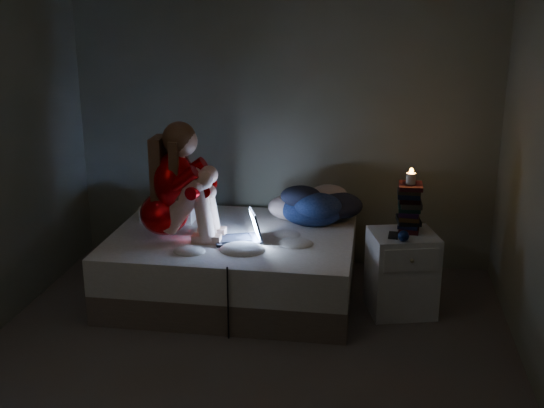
% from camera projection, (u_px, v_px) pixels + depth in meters
% --- Properties ---
extents(floor, '(3.60, 3.80, 0.02)m').
position_uv_depth(floor, '(240.00, 370.00, 4.37)').
color(floor, '#4F4A48').
rests_on(floor, ground).
extents(wall_back, '(3.60, 0.02, 2.60)m').
position_uv_depth(wall_back, '(283.00, 116.00, 5.78)').
color(wall_back, '#555C4B').
rests_on(wall_back, ground).
extents(wall_front, '(3.60, 0.02, 2.60)m').
position_uv_depth(wall_front, '(117.00, 323.00, 2.18)').
color(wall_front, '#555C4B').
rests_on(wall_front, ground).
extents(bed, '(1.86, 1.39, 0.51)m').
position_uv_depth(bed, '(233.00, 264.00, 5.37)').
color(bed, '#BCB8AC').
rests_on(bed, ground).
extents(pillow, '(0.43, 0.31, 0.13)m').
position_uv_depth(pillow, '(170.00, 211.00, 5.64)').
color(pillow, silver).
rests_on(pillow, bed).
extents(woman, '(0.56, 0.37, 0.90)m').
position_uv_depth(woman, '(163.00, 180.00, 5.09)').
color(woman, '#940002').
rests_on(woman, bed).
extents(laptop, '(0.41, 0.35, 0.24)m').
position_uv_depth(laptop, '(237.00, 226.00, 5.10)').
color(laptop, black).
rests_on(laptop, bed).
extents(clothes_pile, '(0.58, 0.48, 0.33)m').
position_uv_depth(clothes_pile, '(312.00, 203.00, 5.51)').
color(clothes_pile, '#0B1C41').
rests_on(clothes_pile, bed).
extents(nightstand, '(0.56, 0.52, 0.62)m').
position_uv_depth(nightstand, '(401.00, 273.00, 5.07)').
color(nightstand, silver).
rests_on(nightstand, ground).
extents(book_stack, '(0.19, 0.25, 0.33)m').
position_uv_depth(book_stack, '(409.00, 209.00, 5.00)').
color(book_stack, black).
rests_on(book_stack, nightstand).
extents(candle, '(0.07, 0.07, 0.08)m').
position_uv_depth(candle, '(411.00, 182.00, 4.94)').
color(candle, beige).
rests_on(candle, book_stack).
extents(phone, '(0.11, 0.16, 0.01)m').
position_uv_depth(phone, '(391.00, 234.00, 4.95)').
color(phone, black).
rests_on(phone, nightstand).
extents(blue_orb, '(0.08, 0.08, 0.08)m').
position_uv_depth(blue_orb, '(397.00, 235.00, 4.82)').
color(blue_orb, '#0C1D4D').
rests_on(blue_orb, nightstand).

